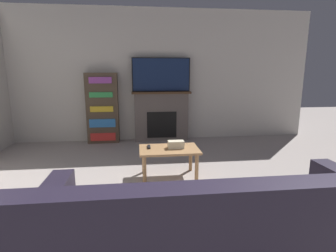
{
  "coord_description": "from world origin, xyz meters",
  "views": [
    {
      "loc": [
        -0.33,
        -0.92,
        1.44
      ],
      "look_at": [
        0.09,
        2.75,
        0.67
      ],
      "focal_mm": 28.0,
      "sensor_mm": 36.0,
      "label": 1
    }
  ],
  "objects_px": {
    "bookshelf": "(103,108)",
    "couch": "(215,250)",
    "fireplace": "(161,116)",
    "tv": "(161,75)",
    "coffee_table": "(169,153)"
  },
  "relations": [
    {
      "from": "fireplace",
      "to": "couch",
      "type": "distance_m",
      "value": 3.97
    },
    {
      "from": "coffee_table",
      "to": "couch",
      "type": "bearing_deg",
      "value": -88.02
    },
    {
      "from": "couch",
      "to": "coffee_table",
      "type": "xyz_separation_m",
      "value": [
        -0.07,
        1.96,
        0.05
      ]
    },
    {
      "from": "fireplace",
      "to": "tv",
      "type": "height_order",
      "value": "tv"
    },
    {
      "from": "bookshelf",
      "to": "couch",
      "type": "bearing_deg",
      "value": -73.18
    },
    {
      "from": "bookshelf",
      "to": "coffee_table",
      "type": "bearing_deg",
      "value": -60.5
    },
    {
      "from": "fireplace",
      "to": "bookshelf",
      "type": "relative_size",
      "value": 0.86
    },
    {
      "from": "coffee_table",
      "to": "bookshelf",
      "type": "bearing_deg",
      "value": 119.5
    },
    {
      "from": "couch",
      "to": "bookshelf",
      "type": "relative_size",
      "value": 1.62
    },
    {
      "from": "couch",
      "to": "coffee_table",
      "type": "relative_size",
      "value": 2.84
    },
    {
      "from": "tv",
      "to": "bookshelf",
      "type": "distance_m",
      "value": 1.38
    },
    {
      "from": "fireplace",
      "to": "coffee_table",
      "type": "distance_m",
      "value": 2.02
    },
    {
      "from": "fireplace",
      "to": "coffee_table",
      "type": "height_order",
      "value": "fireplace"
    },
    {
      "from": "couch",
      "to": "coffee_table",
      "type": "bearing_deg",
      "value": 91.98
    },
    {
      "from": "fireplace",
      "to": "bookshelf",
      "type": "bearing_deg",
      "value": -178.91
    }
  ]
}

